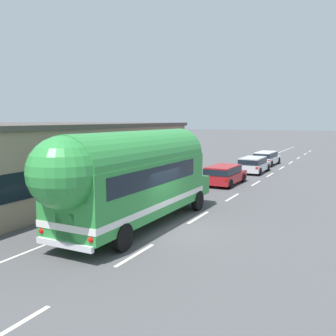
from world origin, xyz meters
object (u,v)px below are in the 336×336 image
Objects in this scene: car_lead at (224,174)px; car_third at (266,157)px; painted_bus at (132,175)px; car_second at (253,164)px.

car_third is (0.03, 12.91, 0.00)m from car_lead.
painted_bus is at bearing -89.54° from car_lead.
car_second is at bearing 89.39° from painted_bus.
painted_bus is 12.23m from car_lead.
car_lead is (-0.10, 12.14, -1.51)m from painted_bus.
car_second and car_third have the same top height.
car_lead is 12.91m from car_third.
painted_bus reaches higher than car_third.
car_second is (0.20, 19.00, -1.51)m from painted_bus.
painted_bus is 2.54× the size of car_second.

